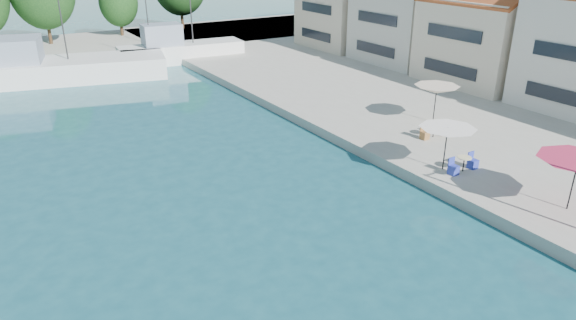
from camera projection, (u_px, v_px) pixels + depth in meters
quay_right at (498, 96)px, 38.83m from camera, size 32.00×92.00×0.60m
quay_far at (8, 54)px, 53.17m from camera, size 90.00×16.00×0.60m
building_04 at (492, 25)px, 40.28m from camera, size 9.00×8.80×9.20m
building_05 at (411, 10)px, 47.21m from camera, size 8.40×8.80×9.70m
trawler_03 at (38, 70)px, 43.54m from camera, size 20.64×9.80×10.20m
trawler_04 at (179, 51)px, 50.71m from camera, size 12.36×4.26×10.20m
tree_07 at (118, 3)px, 60.38m from camera, size 4.46×4.46×6.61m
umbrella_white at (447, 132)px, 25.00m from camera, size 2.79×2.79×2.21m
umbrella_cream at (437, 89)px, 31.70m from camera, size 2.79×2.79×2.34m
cafe_table_02 at (463, 166)px, 25.43m from camera, size 1.82×0.70×0.76m
cafe_table_03 at (433, 132)px, 29.88m from camera, size 1.82×0.70×0.76m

